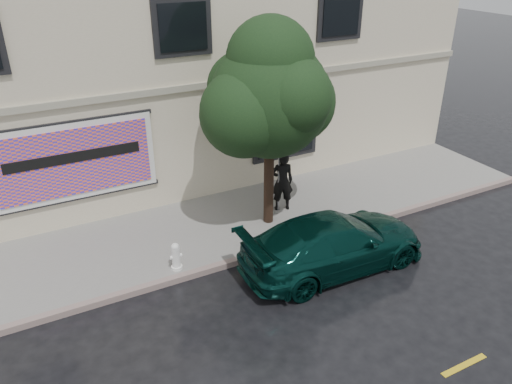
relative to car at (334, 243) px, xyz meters
name	(u,v)px	position (x,y,z in m)	size (l,w,h in m)	color
ground	(273,295)	(-1.85, -0.32, -0.68)	(90.00, 90.00, 0.00)	black
sidewalk	(216,227)	(-1.85, 2.93, -0.61)	(20.00, 3.50, 0.15)	gray
curb	(244,259)	(-1.85, 1.18, -0.61)	(20.00, 0.18, 0.16)	gray
building	(144,62)	(-1.85, 8.68, 2.82)	(20.00, 8.12, 7.00)	beige
billboard	(74,162)	(-5.05, 4.60, 1.37)	(4.30, 0.16, 2.20)	white
car	(334,243)	(0.00, 0.00, 0.00)	(2.07, 4.69, 1.37)	#072E28
pedestrian	(282,181)	(0.23, 2.89, 0.36)	(0.65, 0.43, 1.78)	black
umbrella	(283,141)	(0.23, 2.89, 1.58)	(0.89, 0.89, 0.66)	black
street_tree	(270,99)	(-0.45, 2.45, 2.98)	(3.01, 3.01, 5.03)	black
fire_hydrant	(176,256)	(-3.49, 1.48, -0.19)	(0.29, 0.27, 0.71)	white
sign_pole	(279,156)	(0.11, 2.88, 1.17)	(0.35, 0.06, 2.86)	gray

